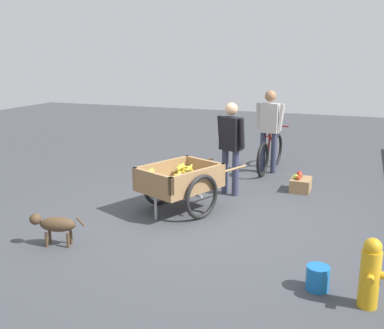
# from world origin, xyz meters

# --- Properties ---
(ground_plane) EXTENTS (24.00, 24.00, 0.00)m
(ground_plane) POSITION_xyz_m (0.00, 0.00, 0.00)
(ground_plane) COLOR #3D3F44
(fruit_cart) EXTENTS (1.82, 1.34, 0.70)m
(fruit_cart) POSITION_xyz_m (-0.17, -0.38, 0.43)
(fruit_cart) COLOR #937047
(fruit_cart) RESTS_ON ground
(vendor_person) EXTENTS (0.32, 0.52, 1.51)m
(vendor_person) POSITION_xyz_m (-1.22, 0.07, 0.89)
(vendor_person) COLOR #333851
(vendor_person) RESTS_ON ground
(bicycle) EXTENTS (1.66, 0.46, 0.85)m
(bicycle) POSITION_xyz_m (-2.99, 0.37, 0.35)
(bicycle) COLOR black
(bicycle) RESTS_ON ground
(cyclist_person) EXTENTS (0.23, 0.56, 1.59)m
(cyclist_person) POSITION_xyz_m (-2.84, 0.36, 0.95)
(cyclist_person) COLOR #333851
(cyclist_person) RESTS_ON ground
(dog) EXTENTS (0.30, 0.65, 0.40)m
(dog) POSITION_xyz_m (1.50, -1.31, 0.27)
(dog) COLOR #4C3823
(dog) RESTS_ON ground
(fire_hydrant) EXTENTS (0.25, 0.25, 0.67)m
(fire_hydrant) POSITION_xyz_m (1.58, 2.21, 0.33)
(fire_hydrant) COLOR gold
(fire_hydrant) RESTS_ON ground
(plastic_bucket) EXTENTS (0.23, 0.23, 0.25)m
(plastic_bucket) POSITION_xyz_m (1.44, 1.75, 0.12)
(plastic_bucket) COLOR #1966B2
(plastic_bucket) RESTS_ON ground
(apple_crate) EXTENTS (0.44, 0.32, 0.32)m
(apple_crate) POSITION_xyz_m (-1.81, 1.13, 0.12)
(apple_crate) COLOR #99754C
(apple_crate) RESTS_ON ground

